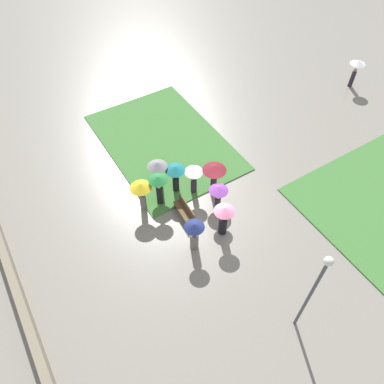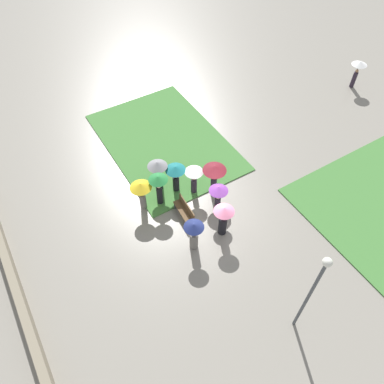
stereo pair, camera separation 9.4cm
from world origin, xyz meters
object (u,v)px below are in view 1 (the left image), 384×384
object	(u,v)px
crowd_person_white	(194,176)
crowd_person_navy	(194,233)
crowd_person_teal	(175,173)
crowd_person_purple	(218,193)
park_bench	(185,210)
lone_walker_far_path	(357,67)
crowd_person_yellow	(141,190)
crowd_person_green	(159,185)
lamp_post	(315,287)
crowd_person_pink	(224,217)
crowd_person_maroon	(214,172)
crowd_person_grey	(158,171)

from	to	relation	value
crowd_person_white	crowd_person_navy	bearing A→B (deg)	-169.98
crowd_person_teal	crowd_person_purple	world-z (taller)	crowd_person_purple
park_bench	crowd_person_white	size ratio (longest dim) A/B	0.91
crowd_person_teal	lone_walker_far_path	world-z (taller)	lone_walker_far_path
crowd_person_navy	crowd_person_purple	world-z (taller)	crowd_person_purple
crowd_person_yellow	crowd_person_green	size ratio (longest dim) A/B	0.91
park_bench	crowd_person_teal	distance (m)	1.96
lamp_post	crowd_person_yellow	xyz separation A→B (m)	(-8.51, -2.50, -1.85)
crowd_person_pink	lamp_post	bearing A→B (deg)	-27.19
crowd_person_yellow	crowd_person_maroon	bearing A→B (deg)	-152.75
crowd_person_purple	crowd_person_grey	distance (m)	3.31
crowd_person_yellow	crowd_person_white	bearing A→B (deg)	-145.54
crowd_person_white	crowd_person_green	xyz separation A→B (m)	(-0.26, -1.85, 0.16)
crowd_person_navy	crowd_person_teal	distance (m)	3.60
crowd_person_purple	crowd_person_grey	xyz separation A→B (m)	(-2.80, -1.76, -0.03)
crowd_person_teal	crowd_person_green	distance (m)	1.18
crowd_person_navy	crowd_person_maroon	xyz separation A→B (m)	(-2.25, 2.56, 0.47)
lamp_post	crowd_person_navy	distance (m)	5.83
crowd_person_pink	crowd_person_white	size ratio (longest dim) A/B	1.09
crowd_person_navy	crowd_person_grey	size ratio (longest dim) A/B	0.90
crowd_person_white	lone_walker_far_path	distance (m)	14.43
crowd_person_teal	crowd_person_pink	world-z (taller)	crowd_person_pink
crowd_person_teal	crowd_person_purple	xyz separation A→B (m)	(2.26, 1.06, 0.09)
park_bench	crowd_person_pink	xyz separation A→B (m)	(1.74, 1.03, 0.77)
crowd_person_maroon	crowd_person_white	bearing A→B (deg)	-138.59
lamp_post	crowd_person_navy	xyz separation A→B (m)	(-5.20, -1.56, -2.11)
crowd_person_yellow	crowd_person_grey	size ratio (longest dim) A/B	0.91
crowd_person_pink	crowd_person_white	world-z (taller)	crowd_person_pink
crowd_person_maroon	crowd_person_green	size ratio (longest dim) A/B	1.02
crowd_person_purple	crowd_person_navy	bearing A→B (deg)	83.16
crowd_person_purple	crowd_person_pink	xyz separation A→B (m)	(1.20, -0.51, -0.13)
crowd_person_maroon	crowd_person_green	distance (m)	2.80
lamp_post	crowd_person_white	size ratio (longest dim) A/B	2.94
crowd_person_grey	crowd_person_green	world-z (taller)	crowd_person_green
crowd_person_teal	crowd_person_yellow	bearing A→B (deg)	-94.19
crowd_person_maroon	lone_walker_far_path	size ratio (longest dim) A/B	1.05
lamp_post	crowd_person_maroon	size ratio (longest dim) A/B	2.53
crowd_person_white	lamp_post	bearing A→B (deg)	-139.81
crowd_person_white	crowd_person_grey	bearing A→B (deg)	93.08
crowd_person_yellow	crowd_person_navy	bearing A→B (deg)	149.99
crowd_person_grey	crowd_person_green	size ratio (longest dim) A/B	0.99
crowd_person_green	park_bench	bearing A→B (deg)	-35.09
park_bench	crowd_person_purple	size ratio (longest dim) A/B	0.86
crowd_person_navy	lamp_post	bearing A→B (deg)	-65.67
crowd_person_teal	crowd_person_white	bearing A→B (deg)	42.68
crowd_person_navy	crowd_person_maroon	world-z (taller)	crowd_person_maroon
lamp_post	crowd_person_yellow	bearing A→B (deg)	-163.61
crowd_person_green	lone_walker_far_path	xyz separation A→B (m)	(-2.21, 16.07, 0.03)
crowd_person_maroon	crowd_person_pink	xyz separation A→B (m)	(2.26, -0.98, -0.35)
crowd_person_teal	crowd_person_pink	size ratio (longest dim) A/B	0.93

